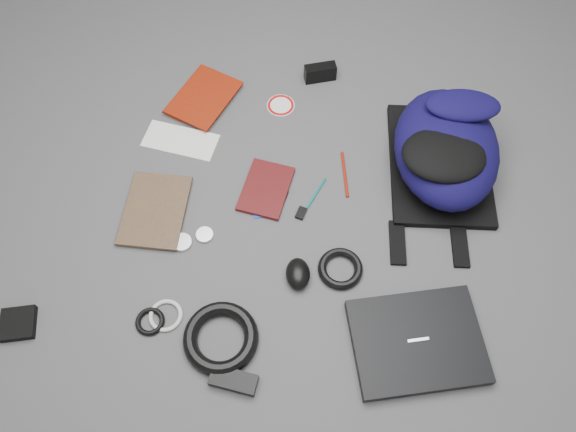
% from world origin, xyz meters
% --- Properties ---
extents(ground, '(4.00, 4.00, 0.00)m').
position_xyz_m(ground, '(0.00, 0.00, 0.00)').
color(ground, '#4F4F51').
rests_on(ground, ground).
extents(backpack, '(0.40, 0.52, 0.19)m').
position_xyz_m(backpack, '(0.41, 0.28, 0.10)').
color(backpack, black).
rests_on(backpack, ground).
extents(laptop, '(0.40, 0.36, 0.03)m').
position_xyz_m(laptop, '(0.41, -0.28, 0.02)').
color(laptop, black).
rests_on(laptop, ground).
extents(textbook_red, '(0.22, 0.26, 0.02)m').
position_xyz_m(textbook_red, '(-0.45, 0.39, 0.01)').
color(textbook_red, maroon).
rests_on(textbook_red, ground).
extents(comic_book, '(0.21, 0.26, 0.02)m').
position_xyz_m(comic_book, '(-0.47, -0.08, 0.01)').
color(comic_book, '#A6730B').
rests_on(comic_book, ground).
extents(envelope, '(0.23, 0.11, 0.00)m').
position_xyz_m(envelope, '(-0.39, 0.19, 0.00)').
color(envelope, white).
rests_on(envelope, ground).
extents(dvd_case, '(0.14, 0.19, 0.01)m').
position_xyz_m(dvd_case, '(-0.09, 0.08, 0.01)').
color(dvd_case, '#3F0C0C').
rests_on(dvd_case, ground).
extents(compact_camera, '(0.11, 0.08, 0.06)m').
position_xyz_m(compact_camera, '(-0.02, 0.55, 0.03)').
color(compact_camera, black).
rests_on(compact_camera, ground).
extents(sticker_disc, '(0.09, 0.09, 0.00)m').
position_xyz_m(sticker_disc, '(-0.12, 0.40, 0.00)').
color(sticker_disc, white).
rests_on(sticker_disc, ground).
extents(pen_teal, '(0.04, 0.12, 0.01)m').
position_xyz_m(pen_teal, '(0.06, 0.10, 0.00)').
color(pen_teal, '#0B6966').
rests_on(pen_teal, ground).
extents(pen_red, '(0.05, 0.16, 0.01)m').
position_xyz_m(pen_red, '(0.13, 0.19, 0.00)').
color(pen_red, '#991B0B').
rests_on(pen_red, ground).
extents(id_badge, '(0.07, 0.09, 0.00)m').
position_xyz_m(id_badge, '(-0.09, 0.02, 0.00)').
color(id_badge, '#1847B7').
rests_on(id_badge, ground).
extents(usb_black, '(0.02, 0.05, 0.01)m').
position_xyz_m(usb_black, '(-0.03, 0.06, 0.00)').
color(usb_black, black).
rests_on(usb_black, ground).
extents(key_fob, '(0.03, 0.04, 0.01)m').
position_xyz_m(key_fob, '(0.03, 0.03, 0.01)').
color(key_fob, black).
rests_on(key_fob, ground).
extents(mouse, '(0.09, 0.11, 0.05)m').
position_xyz_m(mouse, '(0.07, -0.17, 0.02)').
color(mouse, black).
rests_on(mouse, ground).
extents(headphone_left, '(0.07, 0.07, 0.01)m').
position_xyz_m(headphone_left, '(-0.27, -0.14, 0.01)').
color(headphone_left, silver).
rests_on(headphone_left, ground).
extents(headphone_right, '(0.06, 0.06, 0.01)m').
position_xyz_m(headphone_right, '(-0.22, -0.11, 0.01)').
color(headphone_right, silver).
rests_on(headphone_right, ground).
extents(cable_coil, '(0.14, 0.14, 0.02)m').
position_xyz_m(cable_coil, '(0.18, -0.12, 0.01)').
color(cable_coil, black).
rests_on(cable_coil, ground).
extents(power_brick, '(0.12, 0.05, 0.03)m').
position_xyz_m(power_brick, '(-0.03, -0.48, 0.01)').
color(power_brick, black).
rests_on(power_brick, ground).
extents(power_cord_coil, '(0.22, 0.22, 0.04)m').
position_xyz_m(power_cord_coil, '(-0.09, -0.39, 0.02)').
color(power_cord_coil, black).
rests_on(power_cord_coil, ground).
extents(pouch, '(0.11, 0.11, 0.02)m').
position_xyz_m(pouch, '(-0.62, -0.47, 0.01)').
color(pouch, black).
rests_on(pouch, ground).
extents(earbud_coil, '(0.09, 0.09, 0.01)m').
position_xyz_m(earbud_coil, '(-0.28, -0.38, 0.01)').
color(earbud_coil, black).
rests_on(earbud_coil, ground).
extents(white_cable_coil, '(0.10, 0.10, 0.01)m').
position_xyz_m(white_cable_coil, '(-0.25, -0.36, 0.01)').
color(white_cable_coil, silver).
rests_on(white_cable_coil, ground).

